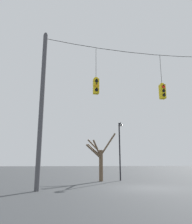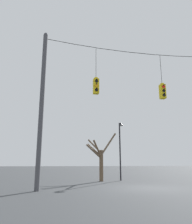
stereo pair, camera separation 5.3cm
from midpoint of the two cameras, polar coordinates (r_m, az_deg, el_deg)
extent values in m
plane|color=#383A3D|center=(14.17, 12.76, -18.80)|extent=(200.00, 200.00, 0.00)
cylinder|color=#4C4C51|center=(13.03, -14.17, 1.38)|extent=(0.27, 0.27, 9.30)
sphere|color=#4C4C51|center=(14.90, -13.10, 19.16)|extent=(0.21, 0.21, 0.21)
cylinder|color=black|center=(14.68, -9.48, 17.73)|extent=(1.81, 0.03, 0.21)
cylinder|color=black|center=(14.73, -2.13, 16.74)|extent=(1.81, 0.03, 0.15)
cylinder|color=black|center=(15.03, 4.96, 15.72)|extent=(1.81, 0.03, 0.09)
cylinder|color=black|center=(15.57, 11.60, 14.75)|extent=(1.81, 0.03, 0.03)
cylinder|color=black|center=(16.32, 17.65, 13.87)|extent=(1.81, 0.03, 0.09)
cylinder|color=black|center=(17.26, 23.05, 13.13)|extent=(1.81, 0.03, 0.15)
cube|color=yellow|center=(13.67, -0.11, 6.72)|extent=(0.34, 0.34, 0.96)
cube|color=yellow|center=(13.86, -0.11, 8.78)|extent=(0.19, 0.19, 0.10)
cylinder|color=black|center=(14.30, -0.11, 12.82)|extent=(0.02, 0.02, 2.07)
cylinder|color=black|center=(13.60, 0.04, 8.12)|extent=(0.20, 0.03, 0.20)
cylinder|color=black|center=(13.59, 0.08, 8.54)|extent=(0.07, 0.12, 0.07)
cylinder|color=orange|center=(13.50, 0.04, 6.98)|extent=(0.20, 0.03, 0.20)
cylinder|color=black|center=(13.49, 0.08, 7.40)|extent=(0.07, 0.12, 0.07)
cylinder|color=black|center=(13.40, 0.04, 5.82)|extent=(0.20, 0.03, 0.20)
cylinder|color=black|center=(13.39, 0.08, 6.25)|extent=(0.07, 0.12, 0.07)
cube|color=yellow|center=(15.11, 16.86, 5.09)|extent=(0.34, 0.34, 0.96)
cube|color=yellow|center=(15.28, 16.72, 6.99)|extent=(0.19, 0.19, 0.10)
cylinder|color=black|center=(15.68, 16.46, 10.70)|extent=(0.02, 0.02, 2.06)
cylinder|color=red|center=(15.05, 17.11, 6.35)|extent=(0.20, 0.03, 0.20)
cylinder|color=black|center=(15.04, 17.17, 6.73)|extent=(0.07, 0.12, 0.07)
cylinder|color=black|center=(14.96, 17.19, 5.30)|extent=(0.20, 0.03, 0.20)
cylinder|color=black|center=(14.95, 17.24, 5.68)|extent=(0.07, 0.12, 0.07)
cylinder|color=black|center=(14.87, 17.26, 4.25)|extent=(0.20, 0.03, 0.20)
cylinder|color=black|center=(14.86, 17.32, 4.63)|extent=(0.07, 0.12, 0.07)
cylinder|color=black|center=(19.63, 6.14, -10.08)|extent=(0.12, 0.12, 5.00)
cylinder|color=black|center=(19.69, 6.17, -2.91)|extent=(0.07, 0.47, 0.07)
cone|color=#232328|center=(19.45, 6.38, -3.15)|extent=(0.42, 0.42, 0.25)
sphere|color=silver|center=(19.43, 6.39, -3.52)|extent=(0.19, 0.19, 0.19)
cylinder|color=brown|center=(18.70, 1.23, -13.79)|extent=(0.32, 0.32, 2.53)
cylinder|color=brown|center=(18.17, -0.64, -10.32)|extent=(1.51, 1.02, 1.16)
cylinder|color=brown|center=(19.01, 3.10, -8.37)|extent=(1.45, 0.34, 1.96)
cylinder|color=brown|center=(18.33, 0.24, -9.59)|extent=(0.95, 0.86, 1.43)
cylinder|color=brown|center=(18.27, -0.48, -10.04)|extent=(1.38, 0.85, 1.04)
cylinder|color=brown|center=(19.25, -0.51, -8.92)|extent=(1.07, 1.35, 1.31)
camera|label=1|loc=(0.03, -90.12, 0.03)|focal=35.00mm
camera|label=2|loc=(0.03, 89.88, -0.03)|focal=35.00mm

